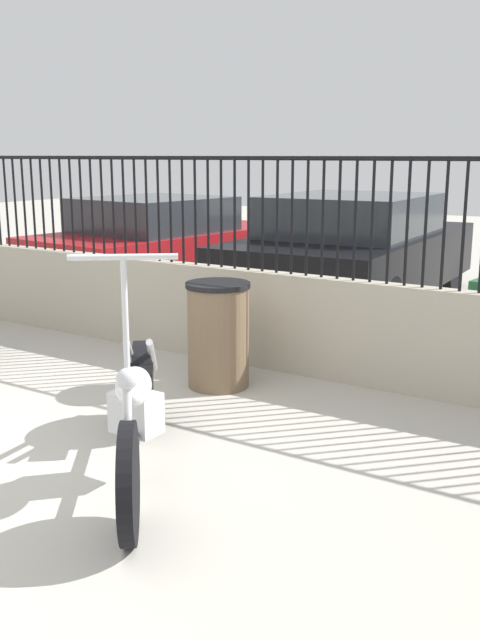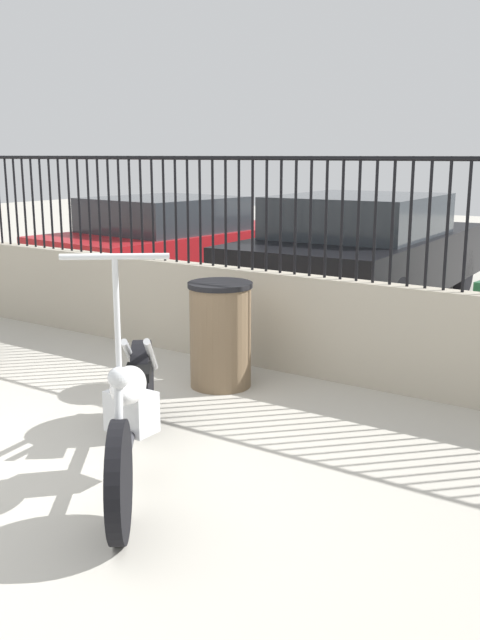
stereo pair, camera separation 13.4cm
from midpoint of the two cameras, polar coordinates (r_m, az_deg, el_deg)
name	(u,v)px [view 2 (the right image)]	position (r m, az deg, el deg)	size (l,w,h in m)	color
low_wall	(239,315)	(6.47, 0.51, 0.40)	(10.18, 0.18, 0.86)	#B2A893
fence_railing	(239,200)	(6.33, 0.53, 9.60)	(10.18, 0.04, 0.98)	black
motorcycle_dark_grey	(134,406)	(4.33, -7.61, -6.82)	(1.41, 1.77, 1.40)	black
trash_bin	(220,335)	(5.76, -0.91, -1.17)	(0.52, 0.52, 0.86)	brown
car_red	(171,241)	(10.32, -5.16, 6.34)	(2.26, 4.08, 1.27)	black
car_black	(364,251)	(8.94, 10.29, 5.48)	(2.08, 4.40, 1.38)	black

